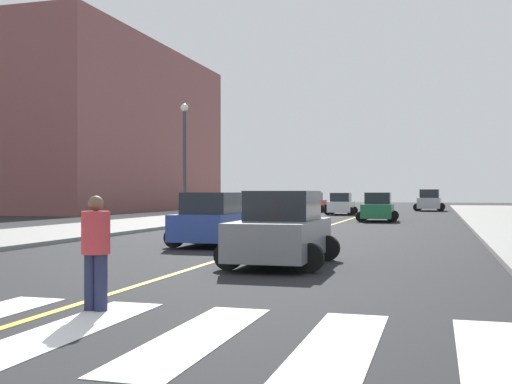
% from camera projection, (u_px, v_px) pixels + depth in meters
% --- Properties ---
extents(sidewalk_kerb_west, '(10.00, 120.00, 0.15)m').
position_uv_depth(sidewalk_kerb_west, '(11.00, 232.00, 27.46)').
color(sidewalk_kerb_west, gray).
rests_on(sidewalk_kerb_west, ground).
extents(crosswalk_paint, '(13.50, 4.00, 0.01)m').
position_uv_depth(crosswalk_paint, '(13.00, 324.00, 8.72)').
color(crosswalk_paint, silver).
rests_on(crosswalk_paint, ground).
extents(lane_divider_paint, '(0.16, 80.00, 0.01)m').
position_uv_depth(lane_divider_paint, '(352.00, 219.00, 43.33)').
color(lane_divider_paint, yellow).
rests_on(lane_divider_paint, ground).
extents(low_rise_brick_west, '(16.00, 32.00, 16.10)m').
position_uv_depth(low_rise_brick_west, '(94.00, 131.00, 63.99)').
color(low_rise_brick_west, brown).
rests_on(low_rise_brick_west, ground).
extents(car_white_nearest, '(2.51, 3.97, 1.76)m').
position_uv_depth(car_white_nearest, '(341.00, 204.00, 50.94)').
color(car_white_nearest, silver).
rests_on(car_white_nearest, ground).
extents(car_silver_second, '(3.00, 4.71, 2.08)m').
position_uv_depth(car_silver_second, '(429.00, 201.00, 61.19)').
color(car_silver_second, '#B7B7BC').
rests_on(car_silver_second, ground).
extents(car_blue_third, '(2.58, 4.09, 1.82)m').
position_uv_depth(car_blue_third, '(213.00, 221.00, 21.67)').
color(car_blue_third, '#2D479E').
rests_on(car_blue_third, ground).
extents(car_gray_fourth, '(2.63, 4.18, 1.86)m').
position_uv_depth(car_gray_fourth, '(281.00, 230.00, 15.87)').
color(car_gray_fourth, slate).
rests_on(car_gray_fourth, ground).
extents(car_green_fifth, '(2.58, 4.07, 1.80)m').
position_uv_depth(car_green_fifth, '(378.00, 208.00, 39.43)').
color(car_green_fifth, '#236B42').
rests_on(car_green_fifth, ground).
extents(car_red_sixth, '(2.53, 4.02, 1.79)m').
position_uv_depth(car_red_sixth, '(313.00, 203.00, 58.19)').
color(car_red_sixth, red).
rests_on(car_red_sixth, ground).
extents(pedestrian_crossing, '(0.44, 0.44, 1.78)m').
position_uv_depth(pedestrian_crossing, '(96.00, 247.00, 9.74)').
color(pedestrian_crossing, '#232847').
rests_on(pedestrian_crossing, ground).
extents(street_lamp, '(0.44, 0.44, 6.55)m').
position_uv_depth(street_lamp, '(184.00, 151.00, 34.82)').
color(street_lamp, '#38383D').
rests_on(street_lamp, sidewalk_kerb_west).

